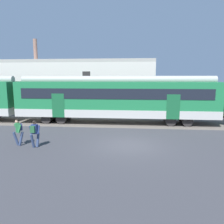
{
  "coord_description": "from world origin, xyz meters",
  "views": [
    {
      "loc": [
        0.19,
        -13.2,
        4.21
      ],
      "look_at": [
        -1.35,
        3.05,
        1.6
      ],
      "focal_mm": 35.0,
      "sensor_mm": 36.0,
      "label": 1
    }
  ],
  "objects": [
    {
      "name": "ground_plane",
      "position": [
        0.0,
        0.0,
        0.0
      ],
      "size": [
        160.0,
        160.0,
        0.0
      ],
      "primitive_type": "plane",
      "color": "#38383D"
    },
    {
      "name": "track_bed",
      "position": [
        -12.37,
        6.77,
        0.01
      ],
      "size": [
        80.0,
        4.4,
        0.01
      ],
      "primitive_type": "cube",
      "color": "#605951",
      "rests_on": "ground"
    },
    {
      "name": "commuter_train",
      "position": [
        -9.89,
        6.77,
        2.25
      ],
      "size": [
        38.05,
        3.07,
        4.73
      ],
      "color": "#B7B7B2",
      "rests_on": "ground"
    },
    {
      "name": "pedestrian_green",
      "position": [
        -6.83,
        -0.67,
        0.99
      ],
      "size": [
        0.71,
        0.5,
        1.67
      ],
      "color": "navy",
      "rests_on": "ground"
    },
    {
      "name": "pedestrian_navy",
      "position": [
        -5.65,
        -0.97,
        0.99
      ],
      "size": [
        0.58,
        0.62,
        1.67
      ],
      "color": "navy",
      "rests_on": "ground"
    },
    {
      "name": "background_building",
      "position": [
        -6.92,
        15.6,
        3.21
      ],
      "size": [
        19.52,
        5.0,
        9.2
      ],
      "color": "beige",
      "rests_on": "ground"
    }
  ]
}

